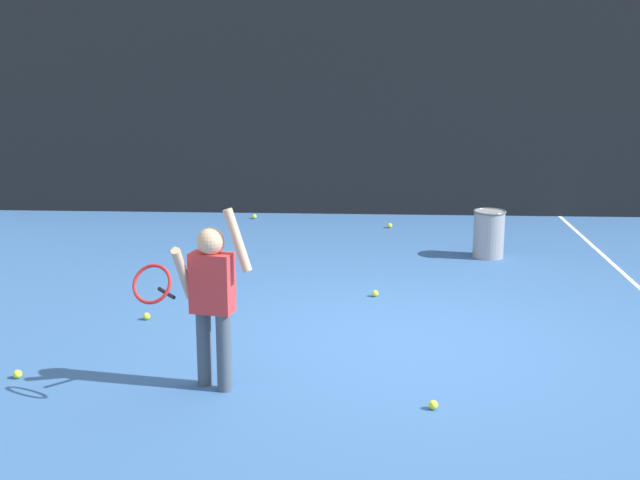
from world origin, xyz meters
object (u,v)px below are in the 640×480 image
Objects in this scene: tennis_ball_3 at (390,226)px; tennis_ball_4 at (254,216)px; ball_hopper at (489,233)px; tennis_ball_6 at (18,374)px; tennis_ball_2 at (147,316)px; tennis_ball_1 at (175,249)px; tennis_ball_0 at (375,293)px; tennis_player at (210,293)px; tennis_ball_5 at (433,405)px.

tennis_ball_4 is (-1.94, 0.51, 0.00)m from tennis_ball_3.
ball_hopper is 3.71m from tennis_ball_4.
tennis_ball_3 is 1.00× the size of tennis_ball_6.
ball_hopper reaches higher than tennis_ball_2.
tennis_ball_1 is 1.00× the size of tennis_ball_6.
ball_hopper is at bearing 44.06° from tennis_ball_6.
tennis_ball_0 is 1.00× the size of tennis_ball_6.
tennis_ball_0 is 4.12m from tennis_ball_4.
tennis_ball_0 is at bearing 39.70° from tennis_ball_6.
tennis_player is 1.89m from tennis_ball_2.
tennis_ball_5 is at bearing 1.82° from tennis_player.
tennis_ball_2 is (-0.89, 1.52, -0.69)m from tennis_player.
tennis_ball_4 is at bearing 106.64° from tennis_player.
tennis_ball_4 and tennis_ball_6 have the same top height.
tennis_player is 20.46× the size of tennis_ball_1.
ball_hopper reaches higher than tennis_ball_3.
tennis_ball_3 is at bearing 125.86° from ball_hopper.
tennis_ball_0 is at bearing -128.78° from ball_hopper.
ball_hopper is 1.93m from tennis_ball_3.
tennis_player is at bearing -85.29° from tennis_ball_4.
tennis_ball_5 is (2.80, -4.35, 0.00)m from tennis_ball_1.
ball_hopper reaches higher than tennis_ball_6.
tennis_ball_5 is (0.38, -2.64, 0.00)m from tennis_ball_0.
tennis_ball_1 is 1.00× the size of tennis_ball_5.
tennis_ball_5 and tennis_ball_6 have the same top height.
tennis_ball_3 is at bearing 60.25° from tennis_ball_2.
tennis_ball_2 and tennis_ball_3 have the same top height.
tennis_ball_2 is at bearing -82.97° from tennis_ball_1.
tennis_player is 20.46× the size of tennis_ball_2.
tennis_ball_0 is 1.00× the size of tennis_ball_2.
tennis_ball_0 is at bearing -35.35° from tennis_ball_1.
tennis_player is at bearing -122.41° from ball_hopper.
tennis_ball_1 is 2.57m from tennis_ball_2.
tennis_ball_0 and tennis_ball_1 have the same top height.
tennis_ball_5 is (0.15, -5.88, 0.00)m from tennis_ball_3.
tennis_player is at bearing -3.72° from tennis_ball_6.
tennis_ball_1 is at bearing 97.03° from tennis_ball_2.
tennis_ball_6 is at bearing -118.22° from tennis_ball_3.
tennis_ball_4 is (-1.72, 3.75, 0.00)m from tennis_ball_0.
tennis_player is at bearing -104.45° from tennis_ball_3.
tennis_player reaches higher than tennis_ball_4.
tennis_ball_2 is at bearing -143.85° from ball_hopper.
tennis_ball_3 is (1.44, 5.59, -0.69)m from tennis_player.
tennis_ball_6 is at bearing -94.38° from tennis_ball_1.
tennis_player is 20.46× the size of tennis_ball_3.
tennis_ball_2 is 1.00× the size of tennis_ball_5.
ball_hopper is 8.52× the size of tennis_ball_5.
tennis_ball_1 and tennis_ball_4 have the same top height.
tennis_ball_1 is 3.05m from tennis_ball_3.
tennis_ball_4 is 6.72m from tennis_ball_5.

